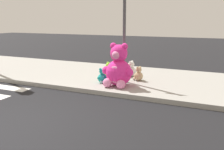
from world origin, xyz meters
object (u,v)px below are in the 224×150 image
plush_lime (108,72)px  plush_pink_large (118,69)px  plush_white (131,70)px  sign_pole (124,34)px  plush_tan (138,75)px  plush_teal (102,77)px  plush_red (120,72)px

plush_lime → plush_pink_large: bearing=-48.6°
plush_lime → plush_white: bearing=40.9°
sign_pole → plush_tan: sign_pole is taller
plush_teal → plush_red: bearing=71.4°
plush_pink_large → plush_lime: (-0.77, 0.88, -0.33)m
plush_pink_large → plush_teal: size_ratio=2.73×
sign_pole → plush_teal: bearing=-145.9°
plush_pink_large → plush_tan: size_ratio=2.73×
plush_red → plush_lime: bearing=-152.8°
plush_white → plush_red: bearing=-125.4°
sign_pole → plush_pink_large: size_ratio=2.22×
plush_red → plush_teal: bearing=-108.6°
sign_pole → plush_tan: 1.59m
plush_pink_large → plush_teal: plush_pink_large is taller
plush_pink_large → plush_red: bearing=107.9°
sign_pole → plush_pink_large: 1.27m
plush_red → sign_pole: bearing=-56.8°
plush_red → plush_lime: plush_lime is taller
plush_pink_large → plush_red: (-0.35, 1.09, -0.36)m
plush_white → plush_tan: bearing=-46.5°
plush_red → plush_white: bearing=54.6°
plush_teal → sign_pole: bearing=34.1°
sign_pole → plush_teal: (-0.64, -0.43, -1.49)m
plush_red → plush_pink_large: bearing=-72.1°
plush_tan → plush_teal: same height
plush_teal → plush_white: bearing=65.9°
plush_pink_large → plush_white: bearing=93.0°
sign_pole → plush_tan: bearing=43.0°
plush_pink_large → plush_red: plush_pink_large is taller
plush_lime → plush_tan: size_ratio=1.17×
plush_white → plush_teal: bearing=-114.1°
sign_pole → plush_pink_large: (0.03, -0.59, -1.12)m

